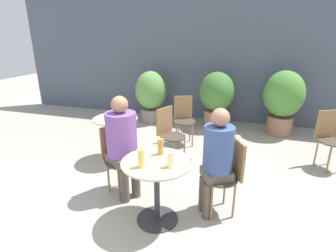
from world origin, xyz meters
TOP-DOWN VIEW (x-y plane):
  - ground_plane at (0.00, 0.00)m, footprint 20.00×20.00m
  - storefront_wall at (0.00, 4.07)m, footprint 10.00×0.06m
  - cafe_table_near at (-0.07, 0.24)m, footprint 0.72×0.72m
  - cafe_table_far at (-1.18, 1.44)m, footprint 0.69×0.69m
  - bistro_chair_0 at (0.62, 0.61)m, footprint 0.45×0.44m
  - bistro_chair_1 at (-0.75, 0.65)m, footprint 0.45×0.44m
  - bistro_chair_2 at (-0.33, 2.46)m, footprint 0.43×0.44m
  - bistro_chair_3 at (1.97, 2.18)m, footprint 0.44×0.45m
  - bistro_chair_4 at (-0.37, 1.64)m, footprint 0.44×0.43m
  - seated_person_0 at (0.50, 0.54)m, footprint 0.39×0.38m
  - seated_person_1 at (-0.62, 0.58)m, footprint 0.46×0.44m
  - beer_glass_0 at (-0.18, 0.09)m, footprint 0.07×0.07m
  - beer_glass_1 at (0.09, 0.17)m, footprint 0.07×0.07m
  - beer_glass_2 at (-0.09, 0.42)m, footprint 0.06×0.06m
  - potted_plant_0 at (-1.35, 3.48)m, footprint 0.71×0.71m
  - potted_plant_1 at (0.13, 3.49)m, footprint 0.74×0.74m
  - potted_plant_2 at (1.43, 3.48)m, footprint 0.77×0.77m

SIDE VIEW (x-z plane):
  - ground_plane at x=0.00m, z-range 0.00..0.00m
  - cafe_table_far at x=-1.18m, z-range 0.15..0.86m
  - cafe_table_near at x=-0.07m, z-range 0.16..0.87m
  - bistro_chair_0 at x=0.62m, z-range 0.09..0.97m
  - bistro_chair_1 at x=-0.75m, z-range 0.09..0.97m
  - bistro_chair_2 at x=-0.33m, z-range 0.09..0.97m
  - bistro_chair_3 at x=1.97m, z-range 0.09..0.97m
  - bistro_chair_4 at x=-0.37m, z-range 0.09..0.97m
  - potted_plant_0 at x=-1.35m, z-range 0.07..1.24m
  - potted_plant_1 at x=0.13m, z-range 0.09..1.29m
  - seated_person_0 at x=0.50m, z-range 0.12..1.36m
  - potted_plant_2 at x=1.43m, z-range 0.10..1.38m
  - seated_person_1 at x=-0.62m, z-range 0.11..1.39m
  - beer_glass_1 at x=0.09m, z-range 0.71..0.87m
  - beer_glass_2 at x=-0.09m, z-range 0.71..0.89m
  - beer_glass_0 at x=-0.18m, z-range 0.71..0.90m
  - storefront_wall at x=0.00m, z-range 0.00..3.00m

